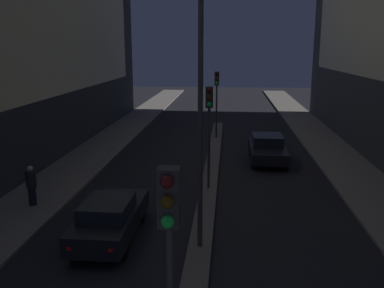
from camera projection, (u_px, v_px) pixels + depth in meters
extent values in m
cube|color=#66605B|center=(209.00, 183.00, 20.29)|extent=(0.76, 31.90, 0.13)
cube|color=#2D2D2D|center=(169.00, 198.00, 6.21)|extent=(0.32, 0.28, 0.90)
sphere|color=#4C0F0F|center=(167.00, 182.00, 5.97)|extent=(0.20, 0.20, 0.20)
sphere|color=#4C380A|center=(167.00, 202.00, 6.03)|extent=(0.20, 0.20, 0.20)
sphere|color=#1EEA4C|center=(168.00, 222.00, 6.10)|extent=(0.20, 0.20, 0.20)
cylinder|color=#383838|center=(209.00, 149.00, 18.91)|extent=(0.12, 0.12, 3.67)
cube|color=#2D2D2D|center=(209.00, 97.00, 18.40)|extent=(0.32, 0.28, 0.90)
sphere|color=#4C0F0F|center=(209.00, 91.00, 18.15)|extent=(0.20, 0.20, 0.20)
sphere|color=#4C380A|center=(209.00, 98.00, 18.22)|extent=(0.20, 0.20, 0.20)
sphere|color=#1EEA4C|center=(209.00, 105.00, 18.29)|extent=(0.20, 0.20, 0.20)
cylinder|color=#383838|center=(216.00, 112.00, 29.56)|extent=(0.12, 0.12, 3.67)
cube|color=#2D2D2D|center=(217.00, 78.00, 29.05)|extent=(0.32, 0.28, 0.90)
sphere|color=#4C0F0F|center=(217.00, 74.00, 28.81)|extent=(0.20, 0.20, 0.20)
sphere|color=#4C380A|center=(217.00, 79.00, 28.87)|extent=(0.20, 0.20, 0.20)
sphere|color=#1EEA4C|center=(217.00, 83.00, 28.94)|extent=(0.20, 0.20, 0.20)
cylinder|color=#383838|center=(200.00, 111.00, 12.76)|extent=(0.16, 0.16, 8.76)
cube|color=black|center=(111.00, 220.00, 14.47)|extent=(1.75, 4.52, 0.67)
cube|color=black|center=(107.00, 207.00, 14.02)|extent=(1.49, 2.03, 0.48)
cube|color=red|center=(69.00, 249.00, 12.32)|extent=(0.14, 0.04, 0.10)
cube|color=red|center=(110.00, 250.00, 12.22)|extent=(0.14, 0.04, 0.10)
cylinder|color=black|center=(101.00, 212.00, 15.97)|extent=(0.22, 0.64, 0.64)
cylinder|color=black|center=(142.00, 214.00, 15.84)|extent=(0.22, 0.64, 0.64)
cylinder|color=black|center=(75.00, 247.00, 13.25)|extent=(0.22, 0.64, 0.64)
cylinder|color=black|center=(123.00, 249.00, 13.12)|extent=(0.22, 0.64, 0.64)
cube|color=black|center=(268.00, 151.00, 24.00)|extent=(1.94, 4.34, 0.60)
cube|color=black|center=(267.00, 140.00, 24.18)|extent=(1.65, 1.95, 0.57)
cube|color=red|center=(253.00, 142.00, 26.16)|extent=(0.14, 0.04, 0.10)
cube|color=red|center=(276.00, 143.00, 26.04)|extent=(0.14, 0.04, 0.10)
cylinder|color=black|center=(251.00, 151.00, 25.44)|extent=(0.22, 0.64, 0.64)
cylinder|color=black|center=(280.00, 151.00, 25.30)|extent=(0.22, 0.64, 0.64)
cylinder|color=black|center=(253.00, 162.00, 22.83)|extent=(0.22, 0.64, 0.64)
cylinder|color=black|center=(286.00, 163.00, 22.69)|extent=(0.22, 0.64, 0.64)
cylinder|color=black|center=(32.00, 196.00, 17.22)|extent=(0.31, 0.31, 0.75)
cylinder|color=#232328|center=(31.00, 179.00, 17.06)|extent=(0.41, 0.41, 0.67)
sphere|color=beige|center=(30.00, 168.00, 16.96)|extent=(0.22, 0.22, 0.22)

